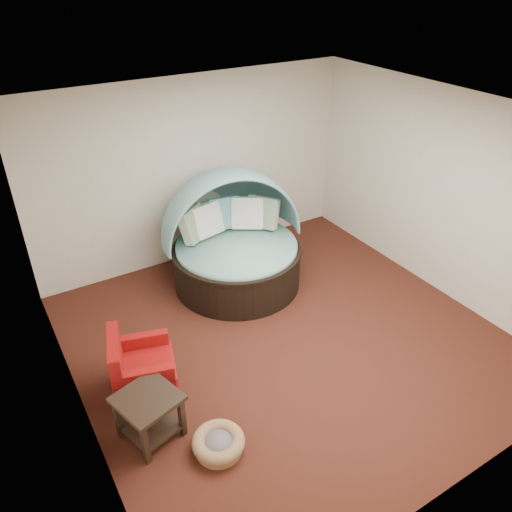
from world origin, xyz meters
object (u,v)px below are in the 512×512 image
pet_basket (218,443)px  side_table (149,411)px  red_armchair (139,366)px  canopy_daybed (234,233)px

pet_basket → side_table: bearing=134.0°
red_armchair → pet_basket: bearing=-56.0°
canopy_daybed → pet_basket: (-1.60, -2.55, -0.69)m
side_table → red_armchair: bearing=78.9°
red_armchair → side_table: red_armchair is taller
canopy_daybed → pet_basket: size_ratio=3.49×
canopy_daybed → red_armchair: bearing=-134.7°
canopy_daybed → side_table: (-2.10, -2.04, -0.44)m
canopy_daybed → side_table: size_ratio=3.17×
canopy_daybed → side_table: canopy_daybed is taller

